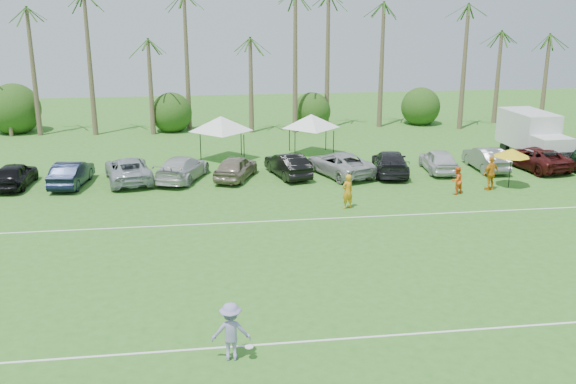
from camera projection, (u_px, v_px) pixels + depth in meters
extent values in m
plane|color=#336E21|center=(334.00, 374.00, 18.97)|extent=(120.00, 120.00, 0.00)
cube|color=white|center=(321.00, 340.00, 20.87)|extent=(80.00, 0.10, 0.01)
cube|color=white|center=(277.00, 221.00, 32.26)|extent=(80.00, 0.10, 0.01)
cone|color=brown|center=(31.00, 81.00, 51.52)|extent=(0.44, 0.44, 9.00)
cone|color=brown|center=(94.00, 73.00, 52.04)|extent=(0.44, 0.44, 10.00)
cone|color=brown|center=(144.00, 67.00, 52.42)|extent=(0.44, 0.44, 11.00)
cone|color=brown|center=(194.00, 84.00, 53.38)|extent=(0.44, 0.44, 8.00)
cone|color=brown|center=(242.00, 77.00, 53.76)|extent=(0.44, 0.44, 9.00)
cone|color=brown|center=(289.00, 71.00, 54.15)|extent=(0.44, 0.44, 10.00)
cone|color=brown|center=(336.00, 64.00, 54.54)|extent=(0.44, 0.44, 11.00)
cone|color=brown|center=(392.00, 81.00, 55.62)|extent=(0.44, 0.44, 8.00)
cone|color=brown|center=(447.00, 74.00, 56.14)|extent=(0.44, 0.44, 9.00)
cone|color=brown|center=(502.00, 68.00, 56.66)|extent=(0.44, 0.44, 10.00)
cone|color=brown|center=(545.00, 61.00, 57.04)|extent=(0.44, 0.44, 11.00)
cylinder|color=brown|center=(14.00, 126.00, 53.29)|extent=(0.30, 0.30, 1.40)
sphere|color=#1D4212|center=(12.00, 112.00, 52.97)|extent=(4.00, 4.00, 4.00)
cylinder|color=brown|center=(172.00, 122.00, 55.00)|extent=(0.30, 0.30, 1.40)
sphere|color=#1D4212|center=(172.00, 109.00, 54.69)|extent=(4.00, 4.00, 4.00)
cylinder|color=brown|center=(310.00, 118.00, 56.59)|extent=(0.30, 0.30, 1.40)
sphere|color=#1D4212|center=(310.00, 106.00, 56.28)|extent=(4.00, 4.00, 4.00)
cylinder|color=brown|center=(419.00, 116.00, 57.91)|extent=(0.30, 0.30, 1.40)
sphere|color=#1D4212|center=(420.00, 104.00, 57.60)|extent=(4.00, 4.00, 4.00)
imported|color=orange|center=(347.00, 191.00, 33.99)|extent=(0.81, 0.69, 1.87)
imported|color=orange|center=(457.00, 180.00, 36.57)|extent=(0.96, 0.87, 1.60)
imported|color=orange|center=(491.00, 173.00, 37.29)|extent=(1.28, 0.92, 2.01)
cube|color=silver|center=(528.00, 129.00, 45.02)|extent=(2.62, 4.61, 2.46)
cube|color=silver|center=(551.00, 152.00, 42.33)|extent=(2.33, 1.85, 2.07)
cube|color=black|center=(557.00, 159.00, 41.72)|extent=(2.27, 0.38, 0.98)
cube|color=#E5590C|center=(543.00, 134.00, 45.35)|extent=(0.08, 1.57, 0.89)
cylinder|color=black|center=(535.00, 161.00, 42.52)|extent=(0.33, 0.90, 0.89)
cylinder|color=black|center=(562.00, 160.00, 42.85)|extent=(0.33, 0.90, 0.89)
cylinder|color=black|center=(504.00, 148.00, 46.42)|extent=(0.33, 0.90, 0.89)
cylinder|color=black|center=(529.00, 147.00, 46.75)|extent=(0.33, 0.90, 0.89)
cylinder|color=black|center=(201.00, 151.00, 42.73)|extent=(0.06, 0.06, 2.06)
cylinder|color=black|center=(244.00, 150.00, 43.11)|extent=(0.06, 0.06, 2.06)
cylinder|color=black|center=(200.00, 142.00, 45.47)|extent=(0.06, 0.06, 2.06)
cylinder|color=black|center=(241.00, 141.00, 45.86)|extent=(0.06, 0.06, 2.06)
pyramid|color=white|center=(221.00, 116.00, 43.70)|extent=(4.46, 4.46, 1.03)
cylinder|color=black|center=(295.00, 146.00, 44.52)|extent=(0.06, 0.06, 1.95)
cylinder|color=black|center=(333.00, 145.00, 44.88)|extent=(0.06, 0.06, 1.95)
cylinder|color=black|center=(289.00, 138.00, 47.12)|extent=(0.06, 0.06, 1.95)
cylinder|color=black|center=(326.00, 137.00, 47.48)|extent=(0.06, 0.06, 1.95)
pyramid|color=white|center=(311.00, 114.00, 45.44)|extent=(4.22, 4.22, 0.98)
cylinder|color=black|center=(510.00, 170.00, 37.82)|extent=(0.05, 0.05, 2.11)
cone|color=gold|center=(512.00, 153.00, 37.52)|extent=(2.11, 2.11, 0.48)
imported|color=#9188C1|center=(231.00, 331.00, 19.55)|extent=(1.25, 0.77, 1.87)
cylinder|color=white|center=(249.00, 347.00, 19.64)|extent=(0.27, 0.27, 0.03)
imported|color=black|center=(15.00, 175.00, 37.98)|extent=(2.00, 4.46, 1.49)
imported|color=black|center=(71.00, 173.00, 38.28)|extent=(2.09, 4.67, 1.49)
imported|color=#9EA5AC|center=(128.00, 170.00, 39.13)|extent=(3.52, 5.75, 1.49)
imported|color=#BABABB|center=(182.00, 168.00, 39.49)|extent=(3.72, 5.54, 1.49)
imported|color=gray|center=(236.00, 167.00, 39.69)|extent=(3.28, 4.71, 1.49)
imported|color=black|center=(288.00, 165.00, 40.31)|extent=(2.62, 4.77, 1.49)
imported|color=#ABABAB|center=(339.00, 164.00, 40.60)|extent=(4.17, 5.88, 1.49)
imported|color=black|center=(390.00, 163.00, 40.85)|extent=(3.04, 5.44, 1.49)
imported|color=silver|center=(438.00, 160.00, 41.45)|extent=(2.14, 4.51, 1.49)
imported|color=slate|center=(486.00, 158.00, 41.96)|extent=(1.68, 4.55, 1.49)
imported|color=#421110|center=(535.00, 158.00, 42.18)|extent=(3.32, 5.69, 1.49)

